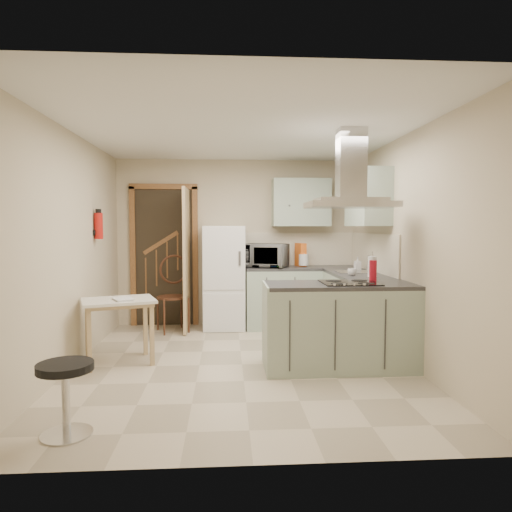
{
  "coord_description": "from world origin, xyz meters",
  "views": [
    {
      "loc": [
        -0.16,
        -4.86,
        1.5
      ],
      "look_at": [
        0.18,
        0.45,
        1.15
      ],
      "focal_mm": 32.0,
      "sensor_mm": 36.0,
      "label": 1
    }
  ],
  "objects": [
    {
      "name": "fire_extinguisher",
      "position": [
        -1.74,
        0.9,
        1.5
      ],
      "size": [
        0.1,
        0.1,
        0.32
      ],
      "primitive_type": "cylinder",
      "color": "#B2140F",
      "rests_on": "left_wall"
    },
    {
      "name": "drop_leaf_table",
      "position": [
        -1.34,
        0.14,
        0.35
      ],
      "size": [
        0.89,
        0.78,
        0.71
      ],
      "primitive_type": "cube",
      "rotation": [
        0.0,
        0.0,
        0.33
      ],
      "color": "tan",
      "rests_on": "floor"
    },
    {
      "name": "right_wall",
      "position": [
        1.8,
        0.0,
        1.25
      ],
      "size": [
        0.0,
        4.2,
        4.2
      ],
      "primitive_type": "plane",
      "rotation": [
        1.57,
        0.0,
        -1.57
      ],
      "color": "#C0B295",
      "rests_on": "floor"
    },
    {
      "name": "left_wall",
      "position": [
        -1.8,
        0.0,
        1.25
      ],
      "size": [
        0.0,
        4.2,
        4.2
      ],
      "primitive_type": "plane",
      "rotation": [
        1.57,
        0.0,
        1.57
      ],
      "color": "#C0B295",
      "rests_on": "floor"
    },
    {
      "name": "wall_cabinet_right",
      "position": [
        1.62,
        0.85,
        1.85
      ],
      "size": [
        0.35,
        0.9,
        0.7
      ],
      "primitive_type": "cube",
      "color": "#9EB2A0",
      "rests_on": "right_wall"
    },
    {
      "name": "sink",
      "position": [
        1.5,
        0.95,
        0.91
      ],
      "size": [
        0.45,
        0.4,
        0.01
      ],
      "primitive_type": "cube",
      "color": "silver",
      "rests_on": "counter_right"
    },
    {
      "name": "fridge",
      "position": [
        -0.2,
        1.8,
        0.75
      ],
      "size": [
        0.6,
        0.6,
        1.5
      ],
      "primitive_type": "cube",
      "color": "white",
      "rests_on": "floor"
    },
    {
      "name": "microwave",
      "position": [
        0.41,
        1.77,
        1.07
      ],
      "size": [
        0.73,
        0.62,
        0.34
      ],
      "primitive_type": "imported",
      "rotation": [
        0.0,
        0.0,
        -0.39
      ],
      "color": "black",
      "rests_on": "counter_back"
    },
    {
      "name": "cup",
      "position": [
        1.36,
        0.56,
        0.94
      ],
      "size": [
        0.14,
        0.14,
        0.09
      ],
      "primitive_type": "imported",
      "rotation": [
        0.0,
        0.0,
        0.3
      ],
      "color": "white",
      "rests_on": "counter_right"
    },
    {
      "name": "wall_cabinet_back",
      "position": [
        0.95,
        1.93,
        1.85
      ],
      "size": [
        0.85,
        0.35,
        0.7
      ],
      "primitive_type": "cube",
      "color": "#9EB2A0",
      "rests_on": "back_wall"
    },
    {
      "name": "red_bottle",
      "position": [
        1.42,
        -0.03,
        1.01
      ],
      "size": [
        0.08,
        0.08,
        0.23
      ],
      "primitive_type": "cylinder",
      "rotation": [
        0.0,
        0.0,
        0.05
      ],
      "color": "red",
      "rests_on": "peninsula"
    },
    {
      "name": "splashback",
      "position": [
        0.96,
        2.09,
        1.15
      ],
      "size": [
        1.68,
        0.02,
        0.5
      ],
      "primitive_type": "cube",
      "color": "beige",
      "rests_on": "counter_back"
    },
    {
      "name": "counter_right",
      "position": [
        1.5,
        1.12,
        0.45
      ],
      "size": [
        0.6,
        1.95,
        0.9
      ],
      "primitive_type": "cube",
      "color": "#9EB2A0",
      "rests_on": "floor"
    },
    {
      "name": "book",
      "position": [
        -1.36,
        0.04,
        0.76
      ],
      "size": [
        0.28,
        0.31,
        0.11
      ],
      "primitive_type": "imported",
      "rotation": [
        0.0,
        0.0,
        0.47
      ],
      "color": "#9E4734",
      "rests_on": "drop_leaf_table"
    },
    {
      "name": "bentwood_chair",
      "position": [
        -0.93,
        1.62,
        0.49
      ],
      "size": [
        0.57,
        0.57,
        0.98
      ],
      "primitive_type": "cube",
      "rotation": [
        0.0,
        0.0,
        0.4
      ],
      "color": "#442916",
      "rests_on": "floor"
    },
    {
      "name": "ceiling",
      "position": [
        0.0,
        0.0,
        2.5
      ],
      "size": [
        4.2,
        4.2,
        0.0
      ],
      "primitive_type": "plane",
      "rotation": [
        3.14,
        0.0,
        0.0
      ],
      "color": "silver",
      "rests_on": "back_wall"
    },
    {
      "name": "peninsula",
      "position": [
        1.02,
        -0.18,
        0.45
      ],
      "size": [
        1.55,
        0.65,
        0.9
      ],
      "primitive_type": "cube",
      "color": "#9EB2A0",
      "rests_on": "floor"
    },
    {
      "name": "cereal_box",
      "position": [
        0.94,
        1.89,
        1.07
      ],
      "size": [
        0.15,
        0.25,
        0.34
      ],
      "primitive_type": "cube",
      "rotation": [
        0.0,
        0.0,
        0.27
      ],
      "color": "orange",
      "rests_on": "counter_back"
    },
    {
      "name": "extractor_hood",
      "position": [
        1.12,
        -0.18,
        1.72
      ],
      "size": [
        0.9,
        0.55,
        0.1
      ],
      "primitive_type": "cube",
      "color": "silver",
      "rests_on": "ceiling"
    },
    {
      "name": "counter_back",
      "position": [
        0.66,
        1.8,
        0.45
      ],
      "size": [
        1.08,
        0.6,
        0.9
      ],
      "primitive_type": "cube",
      "color": "#9EB2A0",
      "rests_on": "floor"
    },
    {
      "name": "paper_towel",
      "position": [
        1.54,
        0.35,
        1.03
      ],
      "size": [
        0.11,
        0.11,
        0.26
      ],
      "primitive_type": "cylinder",
      "rotation": [
        0.0,
        0.0,
        0.1
      ],
      "color": "silver",
      "rests_on": "counter_right"
    },
    {
      "name": "kettle",
      "position": [
        0.98,
        1.8,
        1.0
      ],
      "size": [
        0.17,
        0.17,
        0.21
      ],
      "primitive_type": "cylinder",
      "rotation": [
        0.0,
        0.0,
        -0.2
      ],
      "color": "silver",
      "rests_on": "counter_back"
    },
    {
      "name": "hob",
      "position": [
        1.12,
        -0.18,
        0.91
      ],
      "size": [
        0.58,
        0.5,
        0.01
      ],
      "primitive_type": "cube",
      "color": "black",
      "rests_on": "peninsula"
    },
    {
      "name": "back_wall",
      "position": [
        0.0,
        2.1,
        1.25
      ],
      "size": [
        3.6,
        0.0,
        3.6
      ],
      "primitive_type": "plane",
      "rotation": [
        1.57,
        0.0,
        0.0
      ],
      "color": "#C0B295",
      "rests_on": "floor"
    },
    {
      "name": "floor",
      "position": [
        0.0,
        0.0,
        0.0
      ],
      "size": [
        4.2,
        4.2,
        0.0
      ],
      "primitive_type": "plane",
      "color": "#C0B195",
      "rests_on": "ground"
    },
    {
      "name": "soap_bottle",
      "position": [
        1.64,
        1.3,
        0.99
      ],
      "size": [
        0.09,
        0.09,
        0.17
      ],
      "primitive_type": "imported",
      "rotation": [
        0.0,
        0.0,
        0.14
      ],
      "color": "#A09EA9",
      "rests_on": "counter_right"
    },
    {
      "name": "doorway",
      "position": [
        -1.1,
        2.07,
        1.05
      ],
      "size": [
        1.1,
        0.12,
        2.1
      ],
      "primitive_type": "cube",
      "color": "brown",
      "rests_on": "floor"
    },
    {
      "name": "stool",
      "position": [
        -1.31,
        -1.59,
        0.27
      ],
      "size": [
        0.52,
        0.52,
        0.53
      ],
      "primitive_type": "cylinder",
      "rotation": [
        0.0,
        0.0,
        0.4
      ],
      "color": "black",
      "rests_on": "floor"
    }
  ]
}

